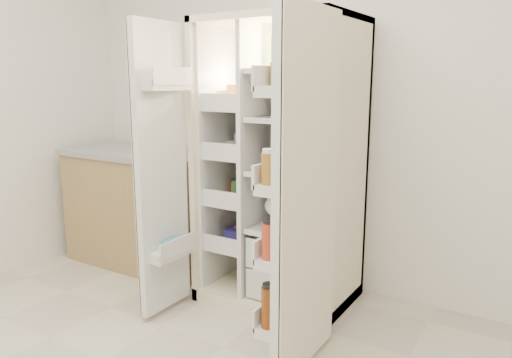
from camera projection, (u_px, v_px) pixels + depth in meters
The scene contains 5 objects.
wall_back at pixel (316, 92), 3.29m from camera, with size 4.00×0.02×2.70m, color white.
refrigerator at pixel (286, 188), 3.14m from camera, with size 0.92×0.70×1.80m.
freezer_door at pixel (162, 172), 2.88m from camera, with size 0.15×0.40×1.72m.
fridge_door at pixel (302, 199), 2.30m from camera, with size 0.17×0.58×1.72m.
kitchen_counter at pixel (145, 207), 3.81m from camera, with size 1.23×0.66×0.90m.
Camera 1 is at (1.43, -1.05, 1.43)m, focal length 34.00 mm.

